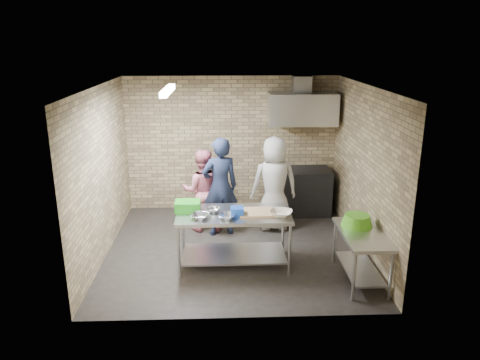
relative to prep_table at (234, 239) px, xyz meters
name	(u,v)px	position (x,y,z in m)	size (l,w,h in m)	color
floor	(235,249)	(0.03, 0.55, -0.43)	(4.20, 4.20, 0.00)	black
ceiling	(234,86)	(0.03, 0.55, 2.27)	(4.20, 4.20, 0.00)	black
back_wall	(231,144)	(0.03, 2.55, 0.92)	(4.20, 0.06, 2.70)	tan
front_wall	(239,219)	(0.03, -1.45, 0.92)	(4.20, 0.06, 2.70)	tan
left_wall	(102,173)	(-2.07, 0.55, 0.92)	(0.06, 4.00, 2.70)	tan
right_wall	(364,170)	(2.13, 0.55, 0.92)	(0.06, 4.00, 2.70)	tan
prep_table	(234,239)	(0.00, 0.00, 0.00)	(1.73, 0.86, 0.86)	#ACAEB3
side_counter	(361,256)	(1.83, -0.55, -0.06)	(0.60, 1.20, 0.75)	silver
stove	(299,191)	(1.38, 2.20, 0.02)	(1.20, 0.70, 0.90)	black
range_hood	(302,109)	(1.38, 2.25, 1.67)	(1.30, 0.60, 0.60)	silver
hood_duct	(302,84)	(1.38, 2.40, 2.12)	(0.35, 0.30, 0.30)	#A5A8AD
wall_shelf	(315,116)	(1.68, 2.44, 1.49)	(0.80, 0.20, 0.04)	#3F2B19
fluorescent_fixture	(168,91)	(-0.97, 0.55, 2.21)	(0.10, 1.25, 0.08)	white
green_crate	(188,206)	(-0.70, 0.12, 0.51)	(0.38, 0.29, 0.15)	#22971C
blue_tub	(237,211)	(0.05, -0.10, 0.49)	(0.19, 0.19, 0.12)	#1743AC
cutting_board	(257,212)	(0.35, -0.02, 0.45)	(0.53, 0.40, 0.03)	tan
mixing_bowl_a	(200,216)	(-0.50, -0.20, 0.46)	(0.27, 0.27, 0.07)	silver
mixing_bowl_b	(214,210)	(-0.30, 0.05, 0.46)	(0.21, 0.21, 0.06)	#B6B7BE
mixing_bowl_c	(227,217)	(-0.10, -0.22, 0.46)	(0.25, 0.25, 0.06)	#ADB0B4
ceramic_bowl	(281,213)	(0.70, -0.15, 0.47)	(0.33, 0.33, 0.08)	beige
green_basin	(357,220)	(1.81, -0.30, 0.40)	(0.46, 0.46, 0.17)	#59C626
bottle_red	(303,111)	(1.43, 2.44, 1.60)	(0.07, 0.07, 0.18)	#B22619
bottle_green	(323,111)	(1.83, 2.44, 1.58)	(0.06, 0.06, 0.15)	green
man_navy	(220,187)	(-0.21, 1.21, 0.46)	(0.65, 0.42, 1.78)	#141B33
woman_pink	(202,191)	(-0.53, 1.41, 0.32)	(0.73, 0.57, 1.51)	#CD6C7E
woman_white	(274,184)	(0.78, 1.42, 0.44)	(0.85, 0.55, 1.74)	silver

